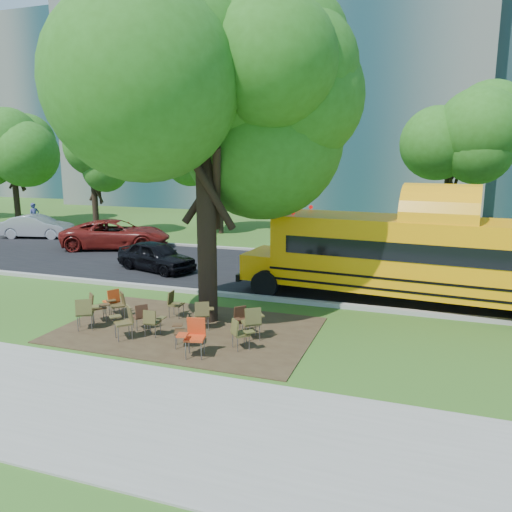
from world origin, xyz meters
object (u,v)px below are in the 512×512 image
at_px(school_bus, 433,257).
at_px(chair_7, 239,331).
at_px(chair_0, 85,310).
at_px(chair_1, 96,305).
at_px(chair_10, 174,302).
at_px(chair_13, 253,320).
at_px(black_car, 156,256).
at_px(chair_2, 141,314).
at_px(chair_9, 119,302).
at_px(pedestrian_a, 35,217).
at_px(main_tree, 204,103).
at_px(chair_12, 241,318).
at_px(chair_11, 203,312).
at_px(chair_4, 152,320).
at_px(bg_car_silver, 37,227).
at_px(chair_8, 113,299).
at_px(chair_5, 194,334).
at_px(chair_3, 125,319).
at_px(bg_car_red, 117,234).
at_px(chair_6, 184,328).

relative_size(school_bus, chair_7, 14.59).
bearing_deg(chair_0, chair_1, 69.27).
bearing_deg(chair_10, chair_13, 68.15).
bearing_deg(black_car, chair_7, -119.70).
relative_size(chair_2, chair_9, 0.93).
bearing_deg(pedestrian_a, main_tree, -101.84).
bearing_deg(main_tree, chair_12, -29.17).
bearing_deg(chair_11, chair_4, -166.08).
distance_m(chair_11, bg_car_silver, 19.44).
relative_size(chair_4, chair_8, 0.94).
height_order(chair_7, chair_10, chair_10).
bearing_deg(school_bus, chair_8, -151.33).
xyz_separation_m(chair_4, chair_12, (2.16, 1.01, -0.01)).
bearing_deg(chair_12, chair_9, -46.68).
bearing_deg(chair_12, black_car, -90.60).
height_order(chair_5, chair_9, chair_5).
xyz_separation_m(school_bus, chair_11, (-5.99, -4.37, -1.11)).
xyz_separation_m(chair_1, chair_3, (1.55, -0.88, 0.02)).
bearing_deg(school_bus, chair_7, -124.87).
distance_m(chair_7, bg_car_red, 15.42).
xyz_separation_m(chair_13, bg_car_silver, (-17.49, 11.46, 0.10)).
bearing_deg(chair_2, chair_10, 23.60).
bearing_deg(chair_7, chair_10, -166.32).
relative_size(chair_0, chair_3, 1.02).
bearing_deg(chair_13, main_tree, 112.87).
height_order(chair_6, chair_7, chair_6).
distance_m(main_tree, school_bus, 8.48).
bearing_deg(chair_13, school_bus, 11.05).
distance_m(chair_0, chair_12, 4.34).
bearing_deg(chair_1, chair_4, 27.88).
distance_m(chair_0, chair_10, 2.53).
relative_size(chair_0, black_car, 0.25).
height_order(school_bus, bg_car_silver, school_bus).
xyz_separation_m(chair_7, bg_car_silver, (-17.41, 12.19, 0.18)).
xyz_separation_m(main_tree, chair_10, (-1.07, -0.10, -5.69)).
distance_m(chair_4, chair_9, 2.03).
relative_size(chair_5, bg_car_red, 0.18).
bearing_deg(chair_6, chair_8, 39.93).
height_order(chair_5, chair_7, chair_5).
bearing_deg(black_car, chair_0, -147.28).
relative_size(chair_13, bg_car_red, 0.17).
bearing_deg(black_car, main_tree, -119.76).
bearing_deg(school_bus, chair_12, -133.64).
xyz_separation_m(chair_0, chair_13, (4.65, 0.77, 0.00)).
distance_m(chair_3, chair_11, 2.11).
distance_m(chair_5, black_car, 9.57).
bearing_deg(chair_8, chair_0, -148.13).
bearing_deg(chair_3, chair_6, -136.44).
distance_m(chair_2, chair_9, 1.34).
relative_size(main_tree, chair_10, 12.07).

